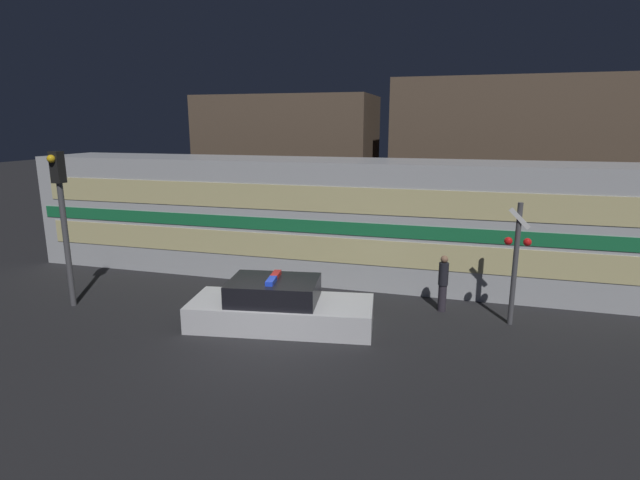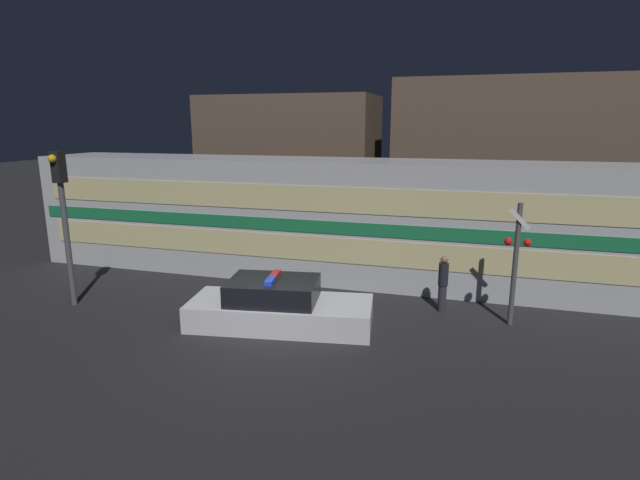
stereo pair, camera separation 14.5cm
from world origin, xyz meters
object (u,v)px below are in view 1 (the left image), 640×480
at_px(police_car, 279,307).
at_px(traffic_light_corner, 62,209).
at_px(crossing_signal_near, 516,258).
at_px(train, 350,220).
at_px(pedestrian, 443,283).

distance_m(police_car, traffic_light_corner, 7.05).
xyz_separation_m(crossing_signal_near, traffic_light_corner, (-12.70, -2.09, 1.09)).
bearing_deg(train, traffic_light_corner, -144.96).
distance_m(train, traffic_light_corner, 9.14).
bearing_deg(crossing_signal_near, traffic_light_corner, -170.65).
bearing_deg(traffic_light_corner, police_car, 2.35).
distance_m(pedestrian, crossing_signal_near, 2.19).
height_order(police_car, traffic_light_corner, traffic_light_corner).
height_order(police_car, pedestrian, pedestrian).
bearing_deg(traffic_light_corner, pedestrian, 13.65).
bearing_deg(traffic_light_corner, crossing_signal_near, 9.35).
bearing_deg(pedestrian, train, 142.64).
relative_size(train, pedestrian, 14.14).
xyz_separation_m(police_car, pedestrian, (4.23, 2.36, 0.34)).
bearing_deg(traffic_light_corner, train, 35.04).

